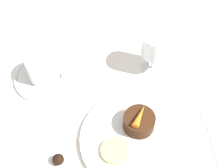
# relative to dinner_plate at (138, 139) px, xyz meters

# --- Properties ---
(ground_plane) EXTENTS (3.00, 3.00, 0.00)m
(ground_plane) POSITION_rel_dinner_plate_xyz_m (0.00, 0.05, -0.01)
(ground_plane) COLOR white
(dinner_plate) EXTENTS (0.26, 0.26, 0.01)m
(dinner_plate) POSITION_rel_dinner_plate_xyz_m (0.00, 0.00, 0.00)
(dinner_plate) COLOR white
(dinner_plate) RESTS_ON ground_plane
(saucer) EXTENTS (0.16, 0.16, 0.01)m
(saucer) POSITION_rel_dinner_plate_xyz_m (-0.26, 0.14, -0.00)
(saucer) COLOR white
(saucer) RESTS_ON ground_plane
(coffee_cup) EXTENTS (0.11, 0.08, 0.07)m
(coffee_cup) POSITION_rel_dinner_plate_xyz_m (-0.26, 0.14, 0.04)
(coffee_cup) COLOR white
(coffee_cup) RESTS_ON saucer
(spoon) EXTENTS (0.02, 0.10, 0.00)m
(spoon) POSITION_rel_dinner_plate_xyz_m (-0.21, 0.13, 0.00)
(spoon) COLOR silver
(spoon) RESTS_ON saucer
(wine_glass) EXTENTS (0.07, 0.07, 0.12)m
(wine_glass) POSITION_rel_dinner_plate_xyz_m (0.02, 0.22, 0.08)
(wine_glass) COLOR silver
(wine_glass) RESTS_ON ground_plane
(fork) EXTENTS (0.06, 0.18, 0.01)m
(fork) POSITION_rel_dinner_plate_xyz_m (0.17, 0.05, -0.01)
(fork) COLOR silver
(fork) RESTS_ON ground_plane
(dessert_cake) EXTENTS (0.07, 0.07, 0.04)m
(dessert_cake) POSITION_rel_dinner_plate_xyz_m (0.01, 0.03, 0.02)
(dessert_cake) COLOR #381E0F
(dessert_cake) RESTS_ON dinner_plate
(carrot_garnish) EXTENTS (0.03, 0.06, 0.02)m
(carrot_garnish) POSITION_rel_dinner_plate_xyz_m (0.01, 0.03, 0.05)
(carrot_garnish) COLOR orange
(carrot_garnish) RESTS_ON dessert_cake
(pineapple_slice) EXTENTS (0.06, 0.06, 0.01)m
(pineapple_slice) POSITION_rel_dinner_plate_xyz_m (-0.04, -0.04, 0.01)
(pineapple_slice) COLOR #EFE075
(pineapple_slice) RESTS_ON dinner_plate
(chocolate_truffle) EXTENTS (0.03, 0.03, 0.03)m
(chocolate_truffle) POSITION_rel_dinner_plate_xyz_m (-0.16, -0.08, 0.00)
(chocolate_truffle) COLOR black
(chocolate_truffle) RESTS_ON ground_plane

